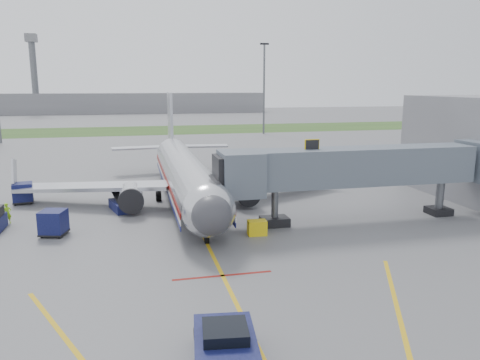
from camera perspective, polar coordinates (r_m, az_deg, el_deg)
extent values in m
plane|color=#565659|center=(31.98, -3.51, -8.83)|extent=(400.00, 400.00, 0.00)
cube|color=#2D4C1E|center=(120.21, -10.73, 5.98)|extent=(300.00, 25.00, 0.01)
cube|color=gold|center=(30.13, -2.87, -10.11)|extent=(0.25, 50.00, 0.01)
cube|color=maroon|center=(28.31, -2.13, -11.57)|extent=(6.00, 0.25, 0.01)
cube|color=gold|center=(22.00, 19.94, -19.50)|extent=(9.52, 20.04, 0.01)
cylinder|color=silver|center=(45.64, -6.70, 0.81)|extent=(3.80, 28.00, 3.80)
sphere|color=silver|center=(32.09, -3.87, -3.69)|extent=(3.80, 3.80, 3.80)
sphere|color=#38383D|center=(30.86, -3.48, -4.31)|extent=(2.74, 2.74, 2.74)
cube|color=black|center=(31.57, -3.76, -2.92)|extent=(2.20, 1.20, 0.55)
cone|color=silver|center=(61.86, -8.43, 3.56)|extent=(3.80, 5.00, 3.80)
cube|color=#B7BAC1|center=(60.95, -8.50, 7.22)|extent=(0.35, 4.20, 7.00)
cube|color=#B7BAC1|center=(45.69, -17.32, -0.78)|extent=(15.10, 8.59, 1.13)
cube|color=#B7BAC1|center=(47.47, 3.57, 0.17)|extent=(15.10, 8.59, 1.13)
cylinder|color=silver|center=(42.72, -13.15, -2.00)|extent=(2.10, 3.60, 2.10)
cylinder|color=silver|center=(43.89, 0.55, -1.34)|extent=(2.10, 3.60, 2.10)
cube|color=maroon|center=(45.95, -4.31, 0.48)|extent=(0.05, 28.00, 0.45)
cube|color=navy|center=(46.13, -4.29, -0.62)|extent=(0.05, 28.00, 0.35)
cylinder|color=black|center=(33.74, -4.09, -7.20)|extent=(0.28, 0.70, 0.70)
cylinder|color=black|center=(46.39, -9.90, -1.95)|extent=(0.50, 1.00, 1.00)
cylinder|color=black|center=(46.93, -3.55, -1.65)|extent=(0.50, 1.00, 1.00)
cube|color=slate|center=(39.48, 14.08, 1.67)|extent=(20.00, 3.00, 3.00)
cube|color=slate|center=(36.15, 0.08, 0.82)|extent=(3.20, 3.60, 3.40)
cube|color=black|center=(35.90, -1.78, 0.74)|extent=(1.60, 3.00, 2.80)
cube|color=yellow|center=(37.57, 8.76, 4.18)|extent=(1.20, 0.15, 1.00)
cylinder|color=#595B60|center=(37.50, 4.26, -3.29)|extent=(0.56, 0.56, 3.10)
cube|color=black|center=(37.82, 4.23, -5.05)|extent=(2.20, 1.60, 0.70)
cylinder|color=#595B60|center=(44.24, 23.16, -1.91)|extent=(0.70, 0.70, 3.10)
cube|color=black|center=(44.53, 23.04, -3.48)|extent=(1.80, 1.80, 0.60)
cylinder|color=#595B60|center=(108.78, 2.94, 10.88)|extent=(0.44, 0.44, 20.00)
cube|color=black|center=(109.16, 3.00, 16.24)|extent=(2.00, 0.40, 0.40)
cube|color=slate|center=(199.79, -14.70, 9.07)|extent=(120.00, 14.00, 8.00)
cylinder|color=#595B60|center=(197.76, -23.78, 11.37)|extent=(2.40, 2.40, 28.00)
cube|color=slate|center=(198.51, -24.12, 15.54)|extent=(4.00, 4.00, 3.00)
cube|color=#0C1035|center=(19.99, -1.81, -20.09)|extent=(2.94, 4.32, 1.24)
cube|color=black|center=(19.59, -1.82, -18.13)|extent=(2.00, 2.00, 0.56)
cylinder|color=black|center=(21.30, -4.98, -18.52)|extent=(0.35, 0.92, 0.90)
cylinder|color=black|center=(21.41, 0.73, -18.30)|extent=(0.35, 0.92, 0.90)
cylinder|color=black|center=(41.91, -26.74, -4.74)|extent=(0.24, 0.54, 0.54)
cube|color=#0C1035|center=(37.80, -21.80, -4.75)|extent=(2.11, 2.11, 1.73)
cube|color=black|center=(38.03, -21.71, -5.99)|extent=(2.18, 2.18, 0.13)
cylinder|color=black|center=(37.74, -23.04, -6.30)|extent=(0.32, 0.36, 0.31)
cylinder|color=black|center=(37.20, -21.16, -6.41)|extent=(0.32, 0.36, 0.31)
cylinder|color=black|center=(38.90, -22.22, -5.72)|extent=(0.32, 0.36, 0.31)
cylinder|color=black|center=(38.38, -20.39, -5.81)|extent=(0.32, 0.36, 0.31)
cube|color=#0C1035|center=(46.82, -13.74, -1.39)|extent=(1.85, 1.85, 1.51)
cube|color=black|center=(46.99, -13.69, -2.29)|extent=(1.91, 1.91, 0.12)
cylinder|color=black|center=(46.31, -14.21, -2.56)|extent=(0.28, 0.32, 0.27)
cylinder|color=black|center=(46.59, -12.81, -2.41)|extent=(0.28, 0.32, 0.27)
cylinder|color=black|center=(47.41, -14.55, -2.25)|extent=(0.28, 0.32, 0.27)
cylinder|color=black|center=(47.69, -13.19, -2.11)|extent=(0.28, 0.32, 0.27)
cube|color=#0C1035|center=(49.18, -24.98, -1.35)|extent=(2.04, 2.04, 1.77)
cube|color=black|center=(49.37, -24.89, -2.34)|extent=(2.10, 2.10, 0.14)
cylinder|color=black|center=(48.75, -25.72, -2.64)|extent=(0.30, 0.36, 0.32)
cylinder|color=black|center=(48.68, -24.11, -2.52)|extent=(0.30, 0.36, 0.32)
cylinder|color=black|center=(50.08, -25.64, -2.28)|extent=(0.30, 0.36, 0.32)
cylinder|color=black|center=(50.01, -24.08, -2.16)|extent=(0.30, 0.36, 0.32)
cube|color=#0C1035|center=(43.51, -14.42, -3.09)|extent=(2.15, 3.56, 0.83)
cube|color=black|center=(43.74, -14.63, -1.83)|extent=(1.81, 3.82, 1.31)
cylinder|color=black|center=(42.31, -14.60, -3.73)|extent=(0.34, 0.55, 0.52)
cylinder|color=black|center=(42.53, -13.39, -3.59)|extent=(0.34, 0.55, 0.52)
cylinder|color=black|center=(44.58, -15.37, -3.00)|extent=(0.34, 0.55, 0.52)
cylinder|color=black|center=(44.79, -14.22, -2.87)|extent=(0.34, 0.55, 0.52)
cube|color=yellow|center=(35.38, 2.09, -5.84)|extent=(1.45, 1.01, 1.12)
cylinder|color=black|center=(35.42, 1.34, -6.53)|extent=(0.20, 0.29, 0.28)
cylinder|color=black|center=(35.61, 2.83, -6.44)|extent=(0.20, 0.29, 0.28)
imported|color=#86CD18|center=(42.59, -26.49, -3.66)|extent=(0.74, 0.66, 1.70)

